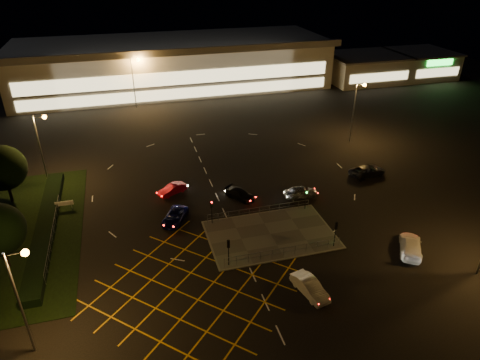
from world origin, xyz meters
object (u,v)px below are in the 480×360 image
object	(u,v)px
signal_sw	(228,247)
signal_ne	(306,193)
car_east_grey	(367,171)
car_far_dkgrey	(240,194)
car_left_blue	(175,217)
car_circ_red	(172,189)
signal_se	(336,229)
signal_nw	(212,207)
car_right_silver	(301,192)
car_queue_white	(310,287)
car_approach_white	(411,246)

from	to	relation	value
signal_sw	signal_ne	bearing A→B (deg)	-146.35
signal_ne	car_east_grey	xyz separation A→B (m)	(12.34, 6.09, -1.61)
signal_ne	car_far_dkgrey	distance (m)	8.80
car_left_blue	car_circ_red	size ratio (longest dim) A/B	1.17
signal_ne	car_circ_red	world-z (taller)	signal_ne
signal_ne	car_far_dkgrey	bearing A→B (deg)	145.89
signal_sw	signal_se	distance (m)	12.00
signal_sw	car_far_dkgrey	bearing A→B (deg)	-110.73
signal_nw	signal_ne	size ratio (longest dim) A/B	1.00
car_far_dkgrey	car_east_grey	size ratio (longest dim) A/B	0.80
signal_nw	car_far_dkgrey	size ratio (longest dim) A/B	0.73
signal_nw	car_right_silver	bearing A→B (deg)	13.32
car_east_grey	signal_ne	bearing A→B (deg)	107.66
signal_sw	car_far_dkgrey	distance (m)	13.82
car_queue_white	car_east_grey	distance (m)	26.87
car_right_silver	car_left_blue	bearing A→B (deg)	98.14
signal_nw	car_queue_white	world-z (taller)	signal_nw
car_right_silver	car_east_grey	distance (m)	12.04
car_east_grey	car_approach_white	world-z (taller)	car_approach_white
car_queue_white	signal_sw	bearing A→B (deg)	123.57
car_queue_white	car_circ_red	distance (m)	24.61
car_far_dkgrey	signal_se	bearing A→B (deg)	-96.83
signal_nw	signal_ne	bearing A→B (deg)	0.00
car_right_silver	car_approach_white	size ratio (longest dim) A/B	0.84
signal_se	car_approach_white	bearing A→B (deg)	158.36
signal_sw	car_far_dkgrey	world-z (taller)	signal_sw
signal_sw	car_queue_white	distance (m)	8.94
car_far_dkgrey	car_circ_red	distance (m)	9.20
car_queue_white	car_right_silver	world-z (taller)	car_right_silver
car_circ_red	car_approach_white	xyz separation A→B (m)	(23.17, -19.51, 0.11)
signal_sw	signal_se	bearing A→B (deg)	-180.00
signal_sw	car_far_dkgrey	size ratio (longest dim) A/B	0.73
car_far_dkgrey	signal_sw	bearing A→B (deg)	-146.69
car_right_silver	car_approach_white	xyz separation A→B (m)	(6.88, -14.00, 0.01)
car_queue_white	car_left_blue	world-z (taller)	car_queue_white
car_left_blue	signal_nw	bearing A→B (deg)	4.98
signal_se	signal_nw	distance (m)	14.41
signal_sw	car_left_blue	xyz separation A→B (m)	(-4.20, 9.78, -1.71)
car_approach_white	car_right_silver	bearing A→B (deg)	-31.39
car_right_silver	car_approach_white	world-z (taller)	car_approach_white
car_east_grey	car_queue_white	bearing A→B (deg)	129.66
signal_se	car_east_grey	xyz separation A→B (m)	(12.34, 14.08, -1.61)
signal_sw	car_approach_white	xyz separation A→B (m)	(19.59, -3.01, -1.59)
signal_sw	car_far_dkgrey	xyz separation A→B (m)	(4.86, 12.83, -1.74)
car_circ_red	car_right_silver	bearing A→B (deg)	44.04
car_east_grey	car_approach_white	xyz separation A→B (m)	(-4.75, -17.09, 0.03)
car_queue_white	car_left_blue	size ratio (longest dim) A/B	0.95
car_queue_white	car_far_dkgrey	size ratio (longest dim) A/B	1.04
car_right_silver	car_east_grey	world-z (taller)	car_right_silver
signal_nw	car_left_blue	world-z (taller)	signal_nw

